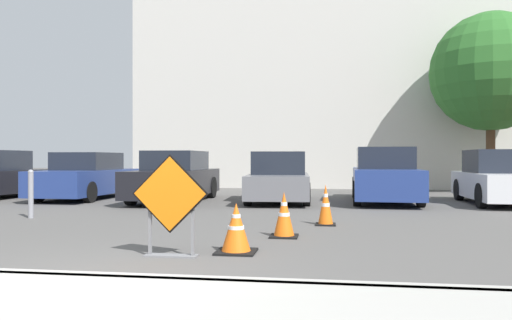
{
  "coord_description": "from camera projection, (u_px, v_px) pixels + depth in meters",
  "views": [
    {
      "loc": [
        2.47,
        -4.63,
        1.28
      ],
      "look_at": [
        0.23,
        10.57,
        1.23
      ],
      "focal_mm": 35.0,
      "sensor_mm": 36.0,
      "label": 1
    }
  ],
  "objects": [
    {
      "name": "building_facade_backdrop",
      "position": [
        331.0,
        95.0,
        23.38
      ],
      "size": [
        17.49,
        5.0,
        8.48
      ],
      "color": "beige",
      "rests_on": "ground_plane"
    },
    {
      "name": "traffic_cone_third",
      "position": [
        326.0,
        205.0,
        9.56
      ],
      "size": [
        0.38,
        0.38,
        0.78
      ],
      "color": "black",
      "rests_on": "ground_plane"
    },
    {
      "name": "traffic_cone_second",
      "position": [
        284.0,
        215.0,
        8.1
      ],
      "size": [
        0.45,
        0.45,
        0.73
      ],
      "color": "black",
      "rests_on": "ground_plane"
    },
    {
      "name": "street_tree_behind_lot",
      "position": [
        491.0,
        72.0,
        18.25
      ],
      "size": [
        4.33,
        4.33,
        6.62
      ],
      "color": "#513823",
      "rests_on": "ground_plane"
    },
    {
      "name": "parked_car_sixth",
      "position": [
        499.0,
        179.0,
        13.91
      ],
      "size": [
        1.88,
        4.1,
        1.53
      ],
      "rotation": [
        0.0,
        0.0,
        3.12
      ],
      "color": "silver",
      "rests_on": "ground_plane"
    },
    {
      "name": "parked_car_second",
      "position": [
        87.0,
        177.0,
        15.87
      ],
      "size": [
        1.84,
        4.36,
        1.47
      ],
      "rotation": [
        0.0,
        0.0,
        3.13
      ],
      "color": "navy",
      "rests_on": "ground_plane"
    },
    {
      "name": "road_closed_sign",
      "position": [
        170.0,
        203.0,
        6.46
      ],
      "size": [
        1.02,
        0.2,
        1.33
      ],
      "color": "black",
      "rests_on": "ground_plane"
    },
    {
      "name": "parked_car_fourth",
      "position": [
        279.0,
        179.0,
        14.8
      ],
      "size": [
        1.99,
        4.37,
        1.48
      ],
      "rotation": [
        0.0,
        0.0,
        3.2
      ],
      "color": "slate",
      "rests_on": "ground_plane"
    },
    {
      "name": "traffic_cone_nearest",
      "position": [
        236.0,
        229.0,
        6.76
      ],
      "size": [
        0.54,
        0.54,
        0.68
      ],
      "color": "black",
      "rests_on": "ground_plane"
    },
    {
      "name": "parked_car_fifth",
      "position": [
        385.0,
        177.0,
        14.66
      ],
      "size": [
        1.97,
        4.7,
        1.61
      ],
      "rotation": [
        0.0,
        0.0,
        3.1
      ],
      "color": "navy",
      "rests_on": "ground_plane"
    },
    {
      "name": "sidewalk_strip",
      "position": [
        7.0,
        315.0,
        3.85
      ],
      "size": [
        24.83,
        2.21,
        0.14
      ],
      "color": "#ADAAA3",
      "rests_on": "ground_plane"
    },
    {
      "name": "curb_lip",
      "position": [
        78.0,
        280.0,
        4.95
      ],
      "size": [
        24.83,
        0.2,
        0.14
      ],
      "color": "#ADAAA3",
      "rests_on": "ground_plane"
    },
    {
      "name": "bollard_nearest",
      "position": [
        31.0,
        193.0,
        10.67
      ],
      "size": [
        0.12,
        0.12,
        1.04
      ],
      "color": "gray",
      "rests_on": "ground_plane"
    },
    {
      "name": "ground_plane",
      "position": [
        246.0,
        201.0,
        14.84
      ],
      "size": [
        96.0,
        96.0,
        0.0
      ],
      "primitive_type": "plane",
      "color": "#565451"
    },
    {
      "name": "parked_car_third",
      "position": [
        175.0,
        178.0,
        14.9
      ],
      "size": [
        1.77,
        4.57,
        1.51
      ],
      "rotation": [
        0.0,
        0.0,
        3.14
      ],
      "color": "black",
      "rests_on": "ground_plane"
    }
  ]
}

